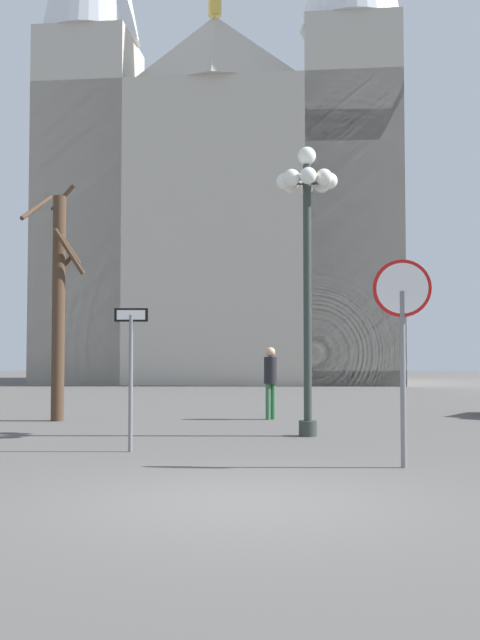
# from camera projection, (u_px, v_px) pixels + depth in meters

# --- Properties ---
(ground_plane) EXTENTS (120.00, 120.00, 0.00)m
(ground_plane) POSITION_uv_depth(u_px,v_px,m) (240.00, 502.00, 7.97)
(ground_plane) COLOR #514F4C
(cathedral) EXTENTS (20.06, 12.59, 34.14)m
(cathedral) POSITION_uv_depth(u_px,v_px,m) (223.00, 185.00, 41.55)
(cathedral) COLOR #BCB5A5
(cathedral) RESTS_ON ground
(stop_sign) EXTENTS (0.82, 0.19, 2.97)m
(stop_sign) POSITION_uv_depth(u_px,v_px,m) (402.00, 320.00, 10.44)
(stop_sign) COLOR slate
(stop_sign) RESTS_ON ground
(one_way_arrow_sign) EXTENTS (0.56, 0.07, 2.38)m
(one_way_arrow_sign) POSITION_uv_depth(u_px,v_px,m) (131.00, 364.00, 12.08)
(one_way_arrow_sign) COLOR slate
(one_way_arrow_sign) RESTS_ON ground
(street_lamp) EXTENTS (1.22, 1.22, 5.75)m
(street_lamp) POSITION_uv_depth(u_px,v_px,m) (307.00, 228.00, 14.49)
(street_lamp) COLOR #2D3833
(street_lamp) RESTS_ON ground
(bare_tree) EXTENTS (1.48, 1.46, 5.81)m
(bare_tree) POSITION_uv_depth(u_px,v_px,m) (58.00, 300.00, 17.66)
(bare_tree) COLOR #473323
(bare_tree) RESTS_ON ground
(pedestrian_walking) EXTENTS (0.32, 0.32, 1.78)m
(pedestrian_walking) POSITION_uv_depth(u_px,v_px,m) (270.00, 375.00, 17.94)
(pedestrian_walking) COLOR #33663F
(pedestrian_walking) RESTS_ON ground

